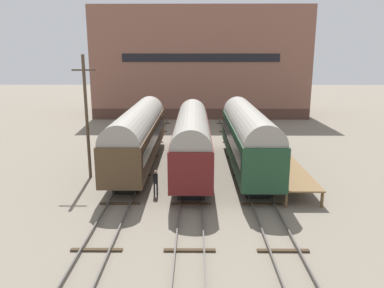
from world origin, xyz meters
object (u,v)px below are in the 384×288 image
(train_car_maroon, at_px, (192,137))
(train_car_green, at_px, (248,135))
(person_worker, at_px, (156,180))
(train_car_brown, at_px, (138,133))
(bench, at_px, (278,156))
(utility_pole, at_px, (87,116))

(train_car_maroon, bearing_deg, train_car_green, 3.16)
(person_worker, bearing_deg, train_car_maroon, 66.64)
(train_car_brown, xyz_separation_m, bench, (11.70, -2.40, -1.38))
(train_car_green, distance_m, train_car_maroon, 4.67)
(train_car_maroon, distance_m, person_worker, 6.51)
(person_worker, bearing_deg, utility_pole, 145.14)
(utility_pole, bearing_deg, person_worker, -34.86)
(train_car_brown, bearing_deg, train_car_maroon, -16.61)
(train_car_brown, height_order, utility_pole, utility_pole)
(train_car_brown, height_order, person_worker, train_car_brown)
(train_car_green, height_order, train_car_maroon, train_car_green)
(bench, bearing_deg, person_worker, -153.58)
(train_car_maroon, relative_size, person_worker, 9.29)
(bench, height_order, utility_pole, utility_pole)
(train_car_maroon, relative_size, bench, 12.05)
(bench, relative_size, person_worker, 0.77)
(train_car_green, xyz_separation_m, person_worker, (-7.14, -5.99, -1.97))
(bench, xyz_separation_m, person_worker, (-9.51, -4.73, -0.51))
(train_car_green, height_order, person_worker, train_car_green)
(train_car_maroon, distance_m, utility_pole, 8.58)
(bench, xyz_separation_m, utility_pole, (-15.18, -0.78, 3.36))
(utility_pole, bearing_deg, train_car_brown, 42.45)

